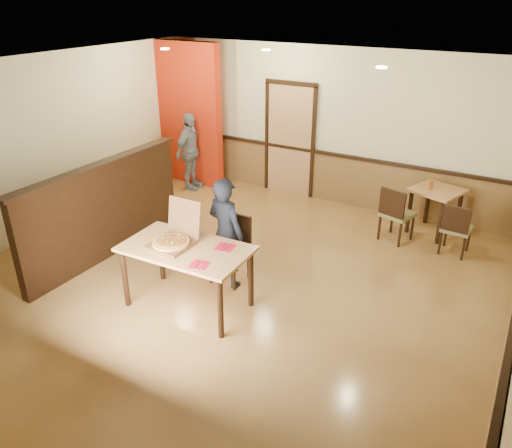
% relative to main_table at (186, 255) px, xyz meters
% --- Properties ---
extents(floor, '(7.00, 7.00, 0.00)m').
position_rel_main_table_xyz_m(floor, '(0.13, 0.69, -0.72)').
color(floor, tan).
rests_on(floor, ground).
extents(ceiling, '(7.00, 7.00, 0.00)m').
position_rel_main_table_xyz_m(ceiling, '(0.13, 0.69, 2.08)').
color(ceiling, black).
rests_on(ceiling, wall_back).
extents(wall_back, '(7.00, 0.00, 7.00)m').
position_rel_main_table_xyz_m(wall_back, '(0.13, 4.19, 0.68)').
color(wall_back, beige).
rests_on(wall_back, floor).
extents(wall_left, '(0.00, 7.00, 7.00)m').
position_rel_main_table_xyz_m(wall_left, '(-3.37, 0.69, 0.68)').
color(wall_left, beige).
rests_on(wall_left, floor).
extents(wainscot_back, '(7.00, 0.04, 0.90)m').
position_rel_main_table_xyz_m(wainscot_back, '(0.13, 4.16, -0.27)').
color(wainscot_back, brown).
rests_on(wainscot_back, floor).
extents(chair_rail_back, '(7.00, 0.06, 0.06)m').
position_rel_main_table_xyz_m(chair_rail_back, '(0.13, 4.14, 0.20)').
color(chair_rail_back, black).
rests_on(chair_rail_back, wall_back).
extents(wainscot_right, '(0.04, 7.00, 0.90)m').
position_rel_main_table_xyz_m(wainscot_right, '(3.60, 0.69, -0.27)').
color(wainscot_right, brown).
rests_on(wainscot_right, floor).
extents(back_door, '(0.90, 0.06, 2.10)m').
position_rel_main_table_xyz_m(back_door, '(-0.67, 4.15, 0.33)').
color(back_door, tan).
rests_on(back_door, wall_back).
extents(booth_partition, '(0.20, 3.10, 1.44)m').
position_rel_main_table_xyz_m(booth_partition, '(-1.87, 0.49, 0.01)').
color(booth_partition, black).
rests_on(booth_partition, floor).
extents(red_accent_panel, '(1.60, 0.20, 2.78)m').
position_rel_main_table_xyz_m(red_accent_panel, '(-2.77, 3.69, 0.68)').
color(red_accent_panel, red).
rests_on(red_accent_panel, floor).
extents(spot_a, '(0.14, 0.14, 0.02)m').
position_rel_main_table_xyz_m(spot_a, '(-2.17, 2.49, 2.06)').
color(spot_a, beige).
rests_on(spot_a, ceiling).
extents(spot_b, '(0.14, 0.14, 0.02)m').
position_rel_main_table_xyz_m(spot_b, '(-0.67, 3.19, 2.06)').
color(spot_b, beige).
rests_on(spot_b, ceiling).
extents(spot_c, '(0.14, 0.14, 0.02)m').
position_rel_main_table_xyz_m(spot_c, '(1.53, 2.19, 2.06)').
color(spot_c, beige).
rests_on(spot_c, ceiling).
extents(main_table, '(1.59, 0.95, 0.83)m').
position_rel_main_table_xyz_m(main_table, '(0.00, 0.00, 0.00)').
color(main_table, tan).
rests_on(main_table, floor).
extents(diner_chair, '(0.46, 0.46, 0.93)m').
position_rel_main_table_xyz_m(diner_chair, '(0.12, 0.84, -0.22)').
color(diner_chair, olive).
rests_on(diner_chair, floor).
extents(side_chair_left, '(0.55, 0.55, 0.91)m').
position_rel_main_table_xyz_m(side_chair_left, '(1.73, 3.08, -0.23)').
color(side_chair_left, olive).
rests_on(side_chair_left, floor).
extents(side_chair_right, '(0.43, 0.43, 0.82)m').
position_rel_main_table_xyz_m(side_chair_right, '(2.64, 3.09, -0.27)').
color(side_chair_right, olive).
rests_on(side_chair_right, floor).
extents(side_table, '(0.91, 0.91, 0.77)m').
position_rel_main_table_xyz_m(side_table, '(2.20, 3.70, -0.13)').
color(side_table, tan).
rests_on(side_table, floor).
extents(diner, '(0.61, 0.45, 1.52)m').
position_rel_main_table_xyz_m(diner, '(0.12, 0.69, 0.04)').
color(diner, black).
rests_on(diner, floor).
extents(passerby, '(0.44, 0.92, 1.52)m').
position_rel_main_table_xyz_m(passerby, '(-2.46, 3.35, 0.04)').
color(passerby, gray).
rests_on(passerby, floor).
extents(pizza_box, '(0.48, 0.56, 0.51)m').
position_rel_main_table_xyz_m(pizza_box, '(-0.18, -0.01, 0.18)').
color(pizza_box, brown).
rests_on(pizza_box, main_table).
extents(pizza, '(0.50, 0.50, 0.03)m').
position_rel_main_table_xyz_m(pizza, '(-0.18, -0.06, 0.16)').
color(pizza, '#F4B658').
rests_on(pizza, pizza_box).
extents(napkin_near, '(0.24, 0.24, 0.01)m').
position_rel_main_table_xyz_m(napkin_near, '(0.39, -0.26, 0.11)').
color(napkin_near, red).
rests_on(napkin_near, main_table).
extents(napkin_far, '(0.24, 0.24, 0.01)m').
position_rel_main_table_xyz_m(napkin_far, '(0.41, 0.24, 0.11)').
color(napkin_far, red).
rests_on(napkin_far, main_table).
extents(condiment, '(0.06, 0.06, 0.15)m').
position_rel_main_table_xyz_m(condiment, '(2.10, 3.64, 0.12)').
color(condiment, '#9B481C').
rests_on(condiment, side_table).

